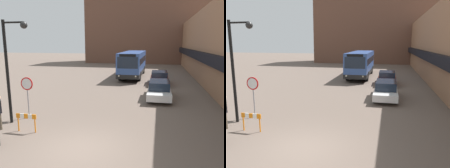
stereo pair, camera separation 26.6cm
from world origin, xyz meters
The scene contains 9 objects.
ground_plane centered at (0.00, 0.00, 0.00)m, with size 160.00×160.00×0.00m, color #66564C.
building_row_right centered at (9.97, 24.00, 4.05)m, with size 5.50×60.00×8.11m.
building_backdrop_far centered at (0.00, 42.30, 8.14)m, with size 26.00×8.00×16.29m.
city_bus centered at (-0.24, 20.51, 1.79)m, with size 2.61×10.70×3.26m.
parked_car_front centered at (3.20, 9.52, 0.72)m, with size 1.83×4.77×1.41m.
parked_car_middle centered at (3.20, 15.91, 0.68)m, with size 1.91×4.43×1.36m.
stop_sign centered at (-4.38, 3.02, 1.79)m, with size 0.76×0.08×2.46m.
street_lamp centered at (-4.60, 2.13, 3.53)m, with size 1.46×0.36×5.60m.
construction_barricade centered at (-3.29, 1.14, 0.67)m, with size 1.10×0.06×0.94m.
Camera 2 is at (3.36, -8.05, 4.43)m, focal length 35.00 mm.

